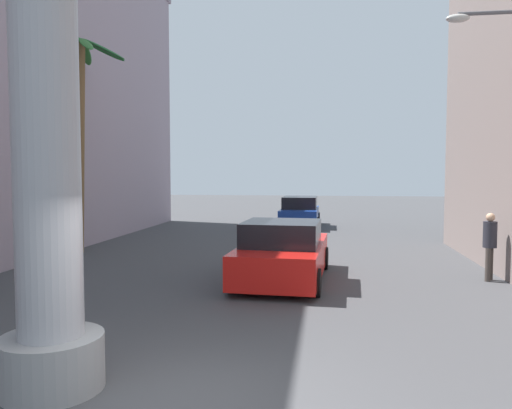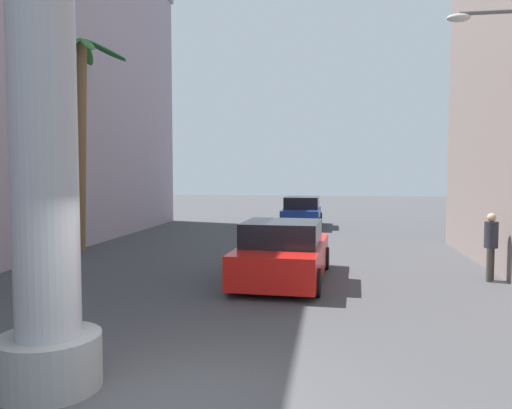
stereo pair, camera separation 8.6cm
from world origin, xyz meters
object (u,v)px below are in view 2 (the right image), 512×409
Objects in this scene: palm_tree_mid_right at (492,123)px; palm_tree_mid_left at (82,112)px; pedestrian_mid_right at (491,242)px; car_lead at (283,253)px; car_far at (302,213)px.

palm_tree_mid_left is (-13.93, -1.96, 0.39)m from palm_tree_mid_right.
palm_tree_mid_left is 13.44m from pedestrian_mid_right.
palm_tree_mid_left is at bearing 154.23° from car_lead.
car_lead and car_far have the same top height.
palm_tree_mid_left is (-7.31, 3.53, 4.18)m from car_lead.
palm_tree_mid_right is (6.90, -7.33, 3.75)m from car_far.
car_far is at bearing 114.53° from pedestrian_mid_right.
car_lead is 2.71× the size of pedestrian_mid_right.
palm_tree_mid_left reaches higher than car_far.
palm_tree_mid_right is at bearing -46.77° from car_far.
pedestrian_mid_right is (12.57, -2.82, -3.86)m from palm_tree_mid_left.
pedestrian_mid_right is at bearing -65.47° from car_far.
palm_tree_mid_left reaches higher than pedestrian_mid_right.
palm_tree_mid_right reaches higher than car_lead.
car_lead is 1.09× the size of car_far.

